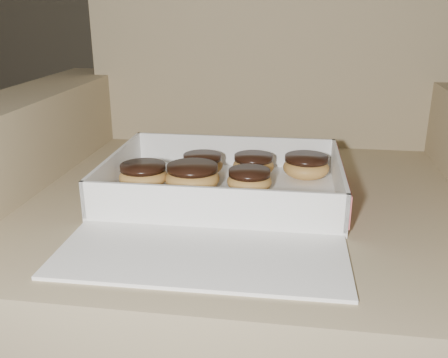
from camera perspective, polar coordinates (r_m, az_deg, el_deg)
armchair at (r=0.98m, az=3.10°, el=-7.30°), size 0.97×0.82×1.02m
bakery_box at (r=0.81m, az=-0.16°, el=-1.96°), size 0.39×0.46×0.07m
donut_a at (r=0.86m, az=-9.20°, el=0.45°), size 0.08×0.08×0.04m
donut_b at (r=0.92m, az=3.38°, el=1.69°), size 0.08×0.08×0.04m
donut_c at (r=0.92m, az=-2.48°, el=1.77°), size 0.08×0.08×0.04m
donut_d at (r=0.91m, az=9.36°, el=1.47°), size 0.08×0.08×0.04m
donut_e at (r=0.84m, az=2.91°, el=-0.10°), size 0.08×0.08×0.04m
donut_f at (r=0.84m, az=-3.63°, el=0.24°), size 0.09×0.09×0.05m
crumb_a at (r=0.82m, az=1.59°, el=-1.87°), size 0.01×0.01×0.00m
crumb_b at (r=0.77m, az=-9.78°, el=-3.72°), size 0.01×0.01×0.00m
crumb_c at (r=0.80m, az=-0.40°, el=-2.53°), size 0.01×0.01×0.00m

